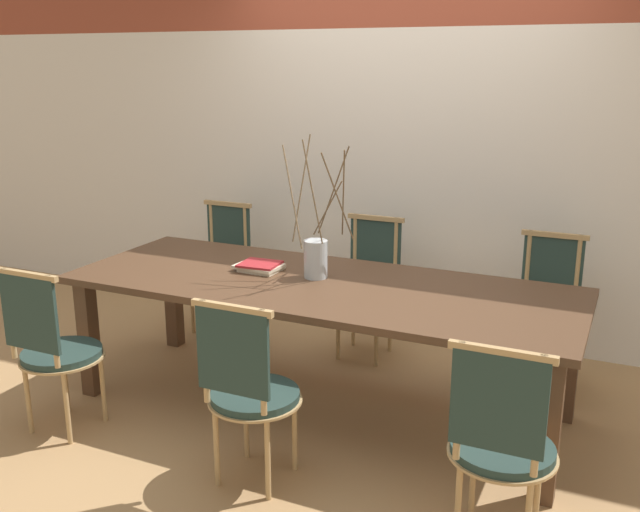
{
  "coord_description": "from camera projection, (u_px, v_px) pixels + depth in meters",
  "views": [
    {
      "loc": [
        1.55,
        -3.39,
        1.92
      ],
      "look_at": [
        0.0,
        0.0,
        0.89
      ],
      "focal_mm": 40.0,
      "sensor_mm": 36.0,
      "label": 1
    }
  ],
  "objects": [
    {
      "name": "chair_near_center",
      "position": [
        501.0,
        441.0,
        2.77
      ],
      "size": [
        0.44,
        0.44,
        0.93
      ],
      "color": "#233833",
      "rests_on": "ground_plane"
    },
    {
      "name": "chair_near_left",
      "position": [
        249.0,
        387.0,
        3.23
      ],
      "size": [
        0.44,
        0.44,
        0.93
      ],
      "color": "#233833",
      "rests_on": "ground_plane"
    },
    {
      "name": "wall_rear",
      "position": [
        403.0,
        109.0,
        4.88
      ],
      "size": [
        12.0,
        0.06,
        3.2
      ],
      "color": "silver",
      "rests_on": "ground_plane"
    },
    {
      "name": "book_stack",
      "position": [
        260.0,
        267.0,
        4.12
      ],
      "size": [
        0.27,
        0.21,
        0.05
      ],
      "color": "beige",
      "rests_on": "dining_table"
    },
    {
      "name": "vase_centerpiece",
      "position": [
        316.0,
        255.0,
        3.96
      ],
      "size": [
        0.4,
        0.4,
        0.78
      ],
      "color": "#B2BCC1",
      "rests_on": "dining_table"
    },
    {
      "name": "chair_far_left",
      "position": [
        368.0,
        284.0,
        4.72
      ],
      "size": [
        0.44,
        0.44,
        0.93
      ],
      "rotation": [
        0.0,
        0.0,
        3.14
      ],
      "color": "#233833",
      "rests_on": "ground_plane"
    },
    {
      "name": "dining_table",
      "position": [
        320.0,
        296.0,
        3.93
      ],
      "size": [
        2.81,
        1.04,
        0.74
      ],
      "color": "#4C3321",
      "rests_on": "ground_plane"
    },
    {
      "name": "chair_far_center",
      "position": [
        546.0,
        308.0,
        4.26
      ],
      "size": [
        0.44,
        0.44,
        0.93
      ],
      "rotation": [
        0.0,
        0.0,
        3.14
      ],
      "color": "#233833",
      "rests_on": "ground_plane"
    },
    {
      "name": "chair_far_leftend",
      "position": [
        220.0,
        264.0,
        5.18
      ],
      "size": [
        0.44,
        0.44,
        0.93
      ],
      "rotation": [
        0.0,
        0.0,
        3.14
      ],
      "color": "#233833",
      "rests_on": "ground_plane"
    },
    {
      "name": "chair_near_leftend",
      "position": [
        53.0,
        346.0,
        3.69
      ],
      "size": [
        0.44,
        0.44,
        0.93
      ],
      "color": "#233833",
      "rests_on": "ground_plane"
    },
    {
      "name": "ground_plane",
      "position": [
        320.0,
        405.0,
        4.1
      ],
      "size": [
        16.0,
        16.0,
        0.0
      ],
      "primitive_type": "plane",
      "color": "#A87F51"
    }
  ]
}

